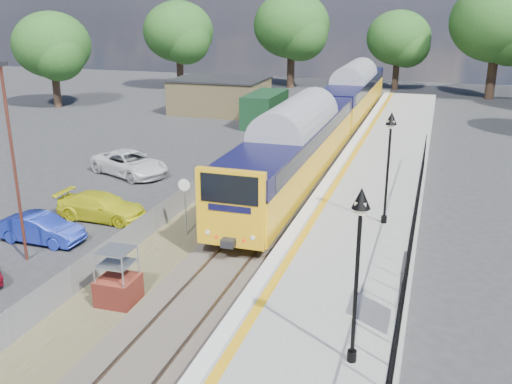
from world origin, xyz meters
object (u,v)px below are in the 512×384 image
at_px(speed_sign, 185,198).
at_px(carpark_lamp, 12,153).
at_px(victorian_lamp_south, 359,236).
at_px(brick_plinth, 117,278).
at_px(car_yellow, 102,207).
at_px(car_blue, 41,229).
at_px(car_white, 130,163).
at_px(victorian_lamp_north, 390,142).
at_px(train, 332,112).

relative_size(speed_sign, carpark_lamp, 0.34).
height_order(victorian_lamp_south, brick_plinth, victorian_lamp_south).
xyz_separation_m(brick_plinth, car_yellow, (-4.82, 6.67, -0.33)).
xyz_separation_m(victorian_lamp_south, car_blue, (-13.76, 5.73, -3.70)).
height_order(victorian_lamp_south, speed_sign, victorian_lamp_south).
xyz_separation_m(victorian_lamp_south, brick_plinth, (-8.00, 2.17, -3.35)).
distance_m(car_yellow, car_white, 7.18).
relative_size(speed_sign, car_white, 0.51).
relative_size(victorian_lamp_south, car_blue, 1.26).
height_order(victorian_lamp_south, car_white, victorian_lamp_south).
bearing_deg(carpark_lamp, speed_sign, 39.60).
bearing_deg(car_blue, brick_plinth, -120.61).
xyz_separation_m(carpark_lamp, car_yellow, (0.39, 4.77, -3.66)).
relative_size(brick_plinth, car_white, 0.39).
relative_size(brick_plinth, car_blue, 0.54).
distance_m(victorian_lamp_north, train, 17.49).
xyz_separation_m(carpark_lamp, car_white, (-2.00, 11.54, -3.58)).
distance_m(speed_sign, car_white, 10.23).
distance_m(victorian_lamp_north, carpark_lamp, 14.29).
distance_m(brick_plinth, speed_sign, 6.03).
xyz_separation_m(car_blue, car_yellow, (0.94, 3.11, 0.01)).
bearing_deg(victorian_lamp_north, car_yellow, -174.78).
bearing_deg(car_white, victorian_lamp_south, -113.88).
relative_size(carpark_lamp, car_white, 1.51).
relative_size(car_blue, car_yellow, 0.86).
height_order(train, brick_plinth, train).
bearing_deg(car_blue, car_white, 9.41).
xyz_separation_m(carpark_lamp, car_blue, (-0.55, 1.66, -3.67)).
bearing_deg(victorian_lamp_north, car_white, 159.48).
distance_m(train, car_blue, 22.47).
bearing_deg(brick_plinth, carpark_lamp, 159.92).
distance_m(victorian_lamp_south, train, 27.19).
bearing_deg(train, carpark_lamp, -108.93).
relative_size(victorian_lamp_north, carpark_lamp, 0.61).
height_order(car_yellow, car_white, car_white).
bearing_deg(carpark_lamp, car_yellow, 85.36).
bearing_deg(carpark_lamp, victorian_lamp_south, -17.16).
bearing_deg(car_blue, carpark_lamp, -160.40).
xyz_separation_m(train, car_blue, (-8.26, -20.82, -1.74)).
bearing_deg(train, car_yellow, -112.46).
bearing_deg(car_yellow, speed_sign, -98.04).
relative_size(train, carpark_lamp, 5.40).
bearing_deg(victorian_lamp_south, speed_sign, 135.45).
relative_size(carpark_lamp, car_yellow, 1.78).
relative_size(car_blue, car_white, 0.73).
relative_size(victorian_lamp_south, car_yellow, 1.08).
bearing_deg(carpark_lamp, train, 71.07).
relative_size(brick_plinth, speed_sign, 0.77).
xyz_separation_m(brick_plinth, carpark_lamp, (-5.21, 1.90, 3.33)).
bearing_deg(brick_plinth, victorian_lamp_north, 45.09).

